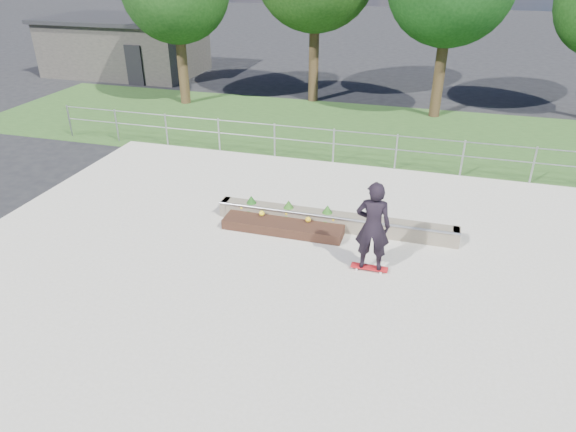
{
  "coord_description": "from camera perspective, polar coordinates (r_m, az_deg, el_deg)",
  "views": [
    {
      "loc": [
        2.96,
        -8.04,
        6.29
      ],
      "look_at": [
        0.2,
        1.5,
        1.1
      ],
      "focal_mm": 32.0,
      "sensor_mm": 36.0,
      "label": 1
    }
  ],
  "objects": [
    {
      "name": "grind_ledge",
      "position": [
        12.82,
        5.16,
        -0.57
      ],
      "size": [
        6.0,
        0.44,
        0.43
      ],
      "color": "brown",
      "rests_on": "concrete_slab"
    },
    {
      "name": "concrete_slab",
      "position": [
        10.61,
        -3.33,
        -8.61
      ],
      "size": [
        15.0,
        15.0,
        0.06
      ],
      "primitive_type": "cube",
      "color": "#AEA99A",
      "rests_on": "ground"
    },
    {
      "name": "ground",
      "position": [
        10.63,
        -3.32,
        -8.75
      ],
      "size": [
        120.0,
        120.0,
        0.0
      ],
      "primitive_type": "plane",
      "color": "black",
      "rests_on": "ground"
    },
    {
      "name": "building",
      "position": [
        31.44,
        -17.59,
        17.63
      ],
      "size": [
        8.4,
        5.4,
        3.0
      ],
      "color": "#302E2A",
      "rests_on": "ground"
    },
    {
      "name": "planter_bed",
      "position": [
        12.91,
        -0.18,
        -0.33
      ],
      "size": [
        3.0,
        1.2,
        0.61
      ],
      "color": "black",
      "rests_on": "concrete_slab"
    },
    {
      "name": "skateboarder",
      "position": [
        10.84,
        9.41,
        -1.17
      ],
      "size": [
        0.8,
        0.52,
        2.1
      ],
      "color": "silver",
      "rests_on": "concrete_slab"
    },
    {
      "name": "fence",
      "position": [
        16.76,
        5.1,
        8.23
      ],
      "size": [
        20.06,
        0.06,
        1.2
      ],
      "color": "gray",
      "rests_on": "ground"
    },
    {
      "name": "grass_verge",
      "position": [
        20.27,
        7.03,
        9.32
      ],
      "size": [
        30.0,
        8.0,
        0.02
      ],
      "primitive_type": "cube",
      "color": "#26471C",
      "rests_on": "ground"
    }
  ]
}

